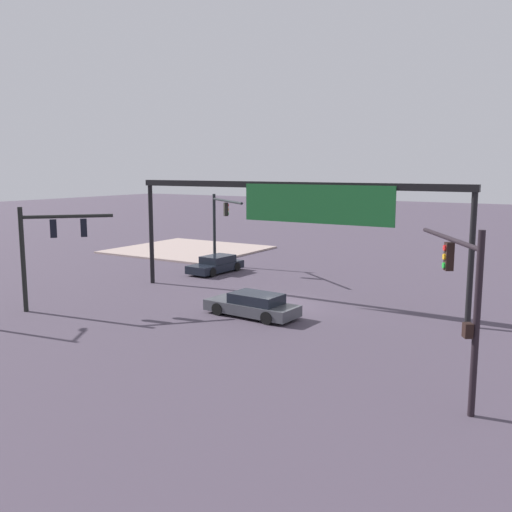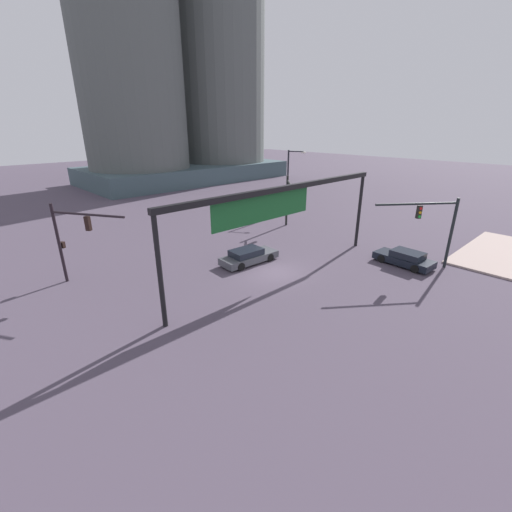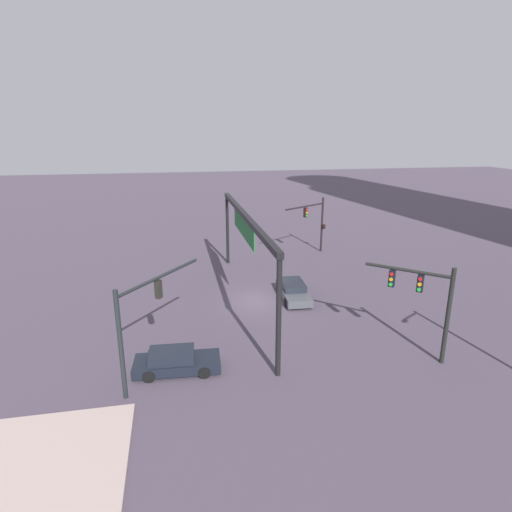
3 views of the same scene
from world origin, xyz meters
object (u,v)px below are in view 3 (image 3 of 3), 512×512
at_px(traffic_signal_near_corner, 141,312).
at_px(traffic_signal_cross_street, 315,218).
at_px(traffic_signal_opposite_side, 427,296).
at_px(sedan_car_waiting_far, 176,361).
at_px(sedan_car_approaching, 293,290).

distance_m(traffic_signal_near_corner, traffic_signal_cross_street, 25.83).
distance_m(traffic_signal_near_corner, traffic_signal_opposite_side, 14.93).
xyz_separation_m(traffic_signal_opposite_side, traffic_signal_cross_street, (-20.95, 0.81, 0.03)).
bearing_deg(traffic_signal_cross_street, traffic_signal_near_corner, 20.78).
relative_size(traffic_signal_near_corner, traffic_signal_cross_street, 0.97).
bearing_deg(sedan_car_waiting_far, traffic_signal_opposite_side, -1.46).
bearing_deg(sedan_car_waiting_far, traffic_signal_near_corner, -152.55).
relative_size(sedan_car_approaching, sedan_car_waiting_far, 1.08).
bearing_deg(traffic_signal_opposite_side, sedan_car_waiting_far, 38.02).
height_order(traffic_signal_opposite_side, sedan_car_approaching, traffic_signal_opposite_side).
height_order(traffic_signal_cross_street, sedan_car_waiting_far, traffic_signal_cross_street).
height_order(traffic_signal_near_corner, traffic_signal_opposite_side, traffic_signal_near_corner).
distance_m(traffic_signal_opposite_side, sedan_car_approaching, 11.26).
xyz_separation_m(traffic_signal_near_corner, traffic_signal_opposite_side, (0.46, 14.93, -0.14)).
bearing_deg(traffic_signal_near_corner, sedan_car_waiting_far, -28.66).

